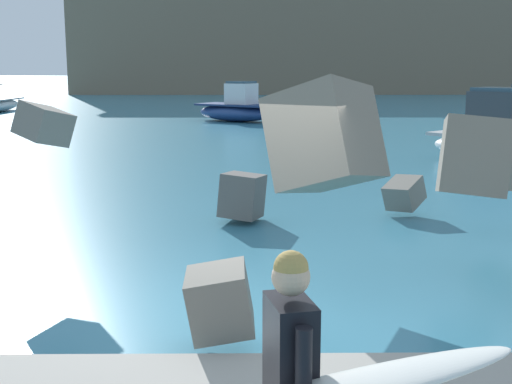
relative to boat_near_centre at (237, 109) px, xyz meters
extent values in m
plane|color=teal|center=(0.60, -28.85, -0.68)|extent=(400.00, 400.00, 0.00)
cube|color=gray|center=(5.07, -25.01, 0.52)|extent=(0.91, 0.89, 0.84)
cube|color=gray|center=(1.65, -27.95, 1.36)|extent=(1.77, 1.89, 1.68)
cube|color=slate|center=(-2.50, -26.36, 1.41)|extent=(1.01, 0.92, 0.76)
cube|color=#605B56|center=(0.52, -24.00, -0.16)|extent=(0.98, 1.00, 0.92)
cube|color=slate|center=(0.35, -30.08, -0.11)|extent=(0.74, 0.75, 0.78)
cube|color=gray|center=(3.90, -27.13, 0.99)|extent=(1.22, 1.34, 1.32)
cube|color=slate|center=(3.76, -23.50, -0.22)|extent=(0.98, 0.98, 0.73)
cube|color=black|center=(0.87, -33.33, 0.76)|extent=(0.30, 0.42, 0.60)
sphere|color=#DBB28E|center=(0.87, -33.33, 1.19)|extent=(0.21, 0.21, 0.21)
sphere|color=tan|center=(0.87, -33.33, 1.24)|extent=(0.19, 0.19, 0.19)
cylinder|color=black|center=(0.84, -32.95, 0.88)|extent=(0.20, 0.53, 0.41)
cylinder|color=black|center=(0.93, -33.58, 0.72)|extent=(0.09, 0.09, 0.56)
ellipsoid|color=navy|center=(-0.05, 0.03, -0.22)|extent=(4.98, 4.29, 0.94)
cube|color=navy|center=(-0.05, 0.03, 0.21)|extent=(4.58, 3.94, 0.10)
cube|color=silver|center=(0.24, -0.15, 0.80)|extent=(1.85, 1.82, 1.11)
cube|color=#334C5B|center=(0.24, -0.15, 1.42)|extent=(1.66, 1.64, 0.12)
ellipsoid|color=white|center=(8.62, -16.11, -0.26)|extent=(4.90, 5.25, 0.85)
cube|color=#ACACAC|center=(8.62, -16.11, 0.13)|extent=(4.51, 4.83, 0.10)
cube|color=#33383D|center=(8.38, -15.82, 0.84)|extent=(1.96, 1.99, 1.34)
cube|color=#334C5B|center=(8.38, -15.82, 1.57)|extent=(1.76, 1.79, 0.12)
cube|color=#756651|center=(23.38, 50.31, 7.85)|extent=(82.74, 32.91, 17.07)
camera|label=1|loc=(0.65, -36.80, 2.30)|focal=47.57mm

